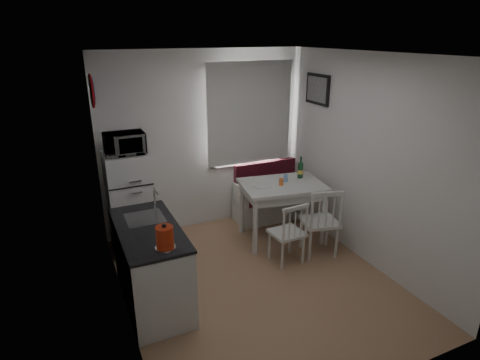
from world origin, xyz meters
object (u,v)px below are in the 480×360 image
at_px(bench, 273,199).
at_px(wine_bottle, 301,167).
at_px(dining_table, 282,190).
at_px(kettle, 165,237).
at_px(fridge, 130,203).
at_px(chair_right, 325,216).
at_px(kitchen_counter, 151,264).
at_px(chair_left, 291,228).
at_px(microwave, 124,144).

bearing_deg(bench, wine_bottle, -80.12).
xyz_separation_m(bench, dining_table, (-0.25, -0.68, 0.45)).
bearing_deg(kettle, bench, 40.49).
distance_m(bench, kettle, 2.99).
bearing_deg(fridge, wine_bottle, -11.43).
bearing_deg(chair_right, fridge, 165.46).
bearing_deg(kitchen_counter, dining_table, 18.57).
bearing_deg(chair_left, kettle, -165.73).
height_order(dining_table, chair_left, dining_table).
height_order(microwave, kettle, microwave).
distance_m(chair_right, wine_bottle, 0.87).
distance_m(chair_right, microwave, 2.69).
relative_size(kitchen_counter, chair_left, 2.94).
height_order(kitchen_counter, microwave, microwave).
xyz_separation_m(kitchen_counter, dining_table, (2.00, 0.67, 0.29)).
distance_m(dining_table, wine_bottle, 0.44).
height_order(dining_table, wine_bottle, wine_bottle).
xyz_separation_m(kitchen_counter, bench, (2.25, 1.35, -0.16)).
distance_m(chair_left, microwave, 2.32).
relative_size(chair_left, wine_bottle, 1.43).
height_order(chair_left, fridge, fridge).
bearing_deg(bench, kettle, -139.51).
bearing_deg(fridge, dining_table, -16.08).
distance_m(fridge, microwave, 0.82).
bearing_deg(kettle, fridge, 90.97).
distance_m(dining_table, kettle, 2.31).
height_order(chair_right, microwave, microwave).
relative_size(dining_table, fridge, 0.90).
relative_size(kitchen_counter, kettle, 5.06).
distance_m(bench, chair_left, 1.44).
bearing_deg(kitchen_counter, kettle, -84.63).
relative_size(dining_table, kettle, 4.70).
relative_size(bench, microwave, 2.56).
height_order(kitchen_counter, chair_right, kitchen_counter).
xyz_separation_m(fridge, kettle, (0.03, -1.77, 0.35)).
xyz_separation_m(fridge, wine_bottle, (2.33, -0.47, 0.31)).
relative_size(kitchen_counter, microwave, 2.71).
relative_size(chair_left, microwave, 0.92).
distance_m(chair_right, fridge, 2.56).
relative_size(kitchen_counter, dining_table, 1.08).
height_order(chair_left, wine_bottle, wine_bottle).
relative_size(kettle, wine_bottle, 0.83).
height_order(fridge, kettle, fridge).
bearing_deg(fridge, bench, 2.80).
bearing_deg(dining_table, kitchen_counter, -152.56).
relative_size(fridge, microwave, 2.80).
bearing_deg(fridge, kettle, -89.03).
bearing_deg(chair_right, bench, 104.55).
relative_size(chair_right, kettle, 2.07).
bearing_deg(dining_table, chair_left, -101.99).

